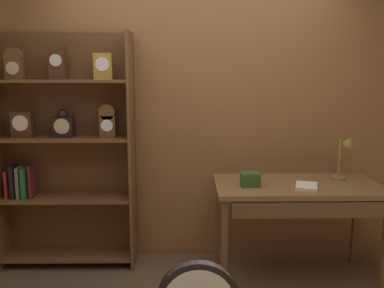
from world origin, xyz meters
name	(u,v)px	position (x,y,z in m)	size (l,w,h in m)	color
back_wood_panel	(198,116)	(0.00, 1.36, 1.30)	(4.80, 0.05, 2.60)	brown
bookshelf	(64,147)	(-1.16, 1.18, 1.05)	(1.17, 0.32, 2.02)	brown
workbench	(298,196)	(0.79, 0.82, 0.72)	(1.32, 0.68, 0.81)	brown
desk_lamp	(346,153)	(1.20, 0.96, 1.04)	(0.17, 0.17, 0.39)	olive
toolbox_small	(250,179)	(0.40, 0.79, 0.86)	(0.15, 0.13, 0.11)	#2D5123
open_repair_manual	(306,186)	(0.82, 0.72, 0.82)	(0.16, 0.22, 0.03)	silver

